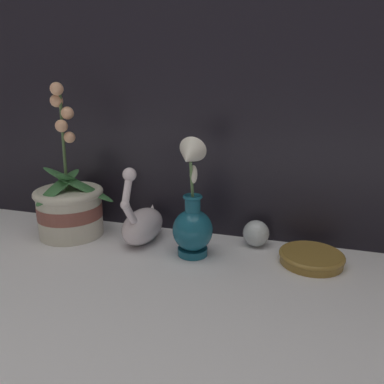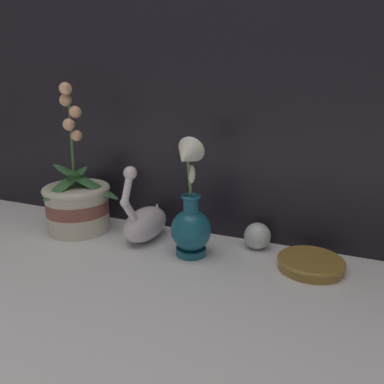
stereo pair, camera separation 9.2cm
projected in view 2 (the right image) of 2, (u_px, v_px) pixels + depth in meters
name	position (u px, v px, depth m)	size (l,w,h in m)	color
ground_plane	(161.00, 264.00, 0.88)	(2.80, 2.80, 0.00)	white
window_backdrop	(199.00, 2.00, 0.92)	(2.80, 0.03, 1.20)	black
orchid_potted_plant	(78.00, 202.00, 1.06)	(0.22, 0.23, 0.41)	beige
swan_figurine	(145.00, 221.00, 1.01)	(0.09, 0.20, 0.22)	white
blue_vase	(190.00, 218.00, 0.90)	(0.10, 0.11, 0.29)	#195B75
glass_sphere	(257.00, 236.00, 0.96)	(0.07, 0.07, 0.07)	silver
amber_dish	(311.00, 263.00, 0.85)	(0.15, 0.15, 0.03)	olive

